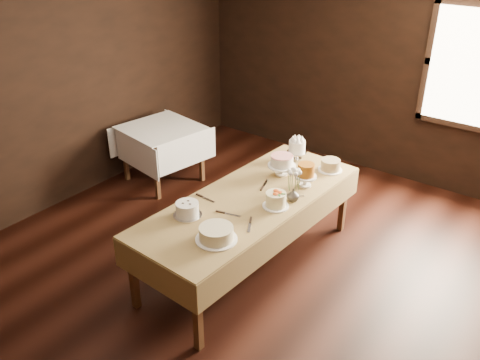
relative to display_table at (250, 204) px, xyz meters
name	(u,v)px	position (x,y,z in m)	size (l,w,h in m)	color
floor	(228,272)	(-0.09, -0.24, -0.71)	(5.00, 6.00, 0.01)	black
wall_back	(371,67)	(-0.09, 2.76, 0.69)	(5.00, 0.02, 2.80)	black
wall_left	(51,89)	(-2.59, -0.24, 0.69)	(0.02, 6.00, 2.80)	black
window	(480,69)	(1.21, 2.70, 0.89)	(1.10, 0.05, 1.30)	#FFEABF
display_table	(250,204)	(0.00, 0.00, 0.00)	(1.09, 2.51, 0.76)	#412615
side_table	(161,134)	(-1.97, 0.80, -0.05)	(1.02, 1.02, 0.75)	#412615
cake_meringue	(297,151)	(-0.10, 1.00, 0.16)	(0.22, 0.22, 0.23)	silver
cake_speckled	(330,165)	(0.32, 0.98, 0.11)	(0.25, 0.25, 0.12)	white
cake_lattice	(282,166)	(-0.03, 0.59, 0.15)	(0.31, 0.31, 0.22)	white
cake_caramel	(306,176)	(0.29, 0.53, 0.16)	(0.22, 0.22, 0.25)	white
cake_flowers	(276,200)	(0.28, 0.02, 0.12)	(0.27, 0.27, 0.14)	white
cake_swirl	(187,210)	(-0.27, -0.59, 0.12)	(0.29, 0.29, 0.13)	silver
cake_cream	(216,234)	(0.18, -0.72, 0.11)	(0.36, 0.36, 0.12)	white
cake_server_a	(233,215)	(0.05, -0.34, 0.06)	(0.24, 0.03, 0.01)	silver
cake_server_b	(249,228)	(0.29, -0.41, 0.06)	(0.24, 0.03, 0.01)	silver
cake_server_c	(266,183)	(-0.06, 0.34, 0.06)	(0.24, 0.03, 0.01)	silver
cake_server_d	(297,196)	(0.33, 0.30, 0.06)	(0.24, 0.03, 0.01)	silver
cake_server_e	(209,200)	(-0.29, -0.26, 0.06)	(0.24, 0.03, 0.01)	silver
flower_vase	(293,195)	(0.34, 0.21, 0.12)	(0.12, 0.12, 0.12)	#2D2823
flower_bouquet	(294,178)	(0.34, 0.21, 0.30)	(0.14, 0.14, 0.20)	white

